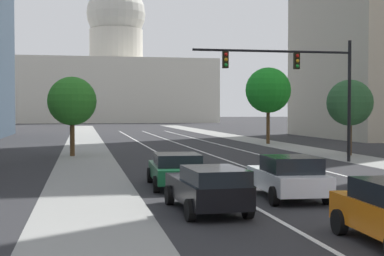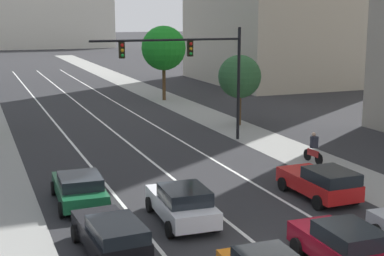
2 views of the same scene
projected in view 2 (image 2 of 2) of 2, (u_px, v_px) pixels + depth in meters
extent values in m
plane|color=#2B2B2D|center=(72.00, 99.00, 54.96)|extent=(400.00, 400.00, 0.00)
cube|color=gray|center=(172.00, 101.00, 53.46)|extent=(3.56, 130.00, 0.01)
cube|color=white|center=(61.00, 130.00, 40.07)|extent=(0.16, 90.00, 0.01)
cube|color=white|center=(108.00, 127.00, 41.28)|extent=(0.16, 90.00, 0.01)
cube|color=white|center=(152.00, 124.00, 42.49)|extent=(0.16, 90.00, 0.01)
cube|color=beige|center=(5.00, 15.00, 138.38)|extent=(48.87, 24.47, 15.78)
cube|color=black|center=(109.00, 235.00, 19.39)|extent=(1.90, 4.33, 0.66)
cube|color=black|center=(117.00, 230.00, 18.42)|extent=(1.67, 2.40, 0.45)
cylinder|color=black|center=(76.00, 234.00, 20.40)|extent=(0.25, 0.65, 0.64)
cylinder|color=black|center=(121.00, 227.00, 21.09)|extent=(0.25, 0.65, 0.64)
cylinder|color=black|center=(147.00, 256.00, 18.50)|extent=(0.25, 0.65, 0.64)
cube|color=red|center=(318.00, 183.00, 25.33)|extent=(1.87, 4.21, 0.68)
cube|color=black|center=(331.00, 176.00, 24.32)|extent=(1.71, 2.20, 0.52)
cylinder|color=black|center=(283.00, 184.00, 26.36)|extent=(0.22, 0.64, 0.64)
cylinder|color=black|center=(317.00, 180.00, 27.03)|extent=(0.22, 0.64, 0.64)
cylinder|color=black|center=(318.00, 203.00, 23.76)|extent=(0.22, 0.64, 0.64)
cylinder|color=black|center=(354.00, 198.00, 24.43)|extent=(0.22, 0.64, 0.64)
cube|color=silver|center=(181.00, 206.00, 22.39)|extent=(2.03, 4.41, 0.65)
cube|color=black|center=(185.00, 195.00, 21.88)|extent=(1.78, 2.15, 0.55)
cylinder|color=black|center=(150.00, 205.00, 23.53)|extent=(0.25, 0.65, 0.64)
cylinder|color=black|center=(191.00, 200.00, 24.11)|extent=(0.25, 0.65, 0.64)
cylinder|color=black|center=(170.00, 229.00, 20.80)|extent=(0.25, 0.65, 0.64)
cylinder|color=black|center=(216.00, 224.00, 21.38)|extent=(0.25, 0.65, 0.64)
cube|color=maroon|center=(346.00, 251.00, 18.06)|extent=(1.85, 4.57, 0.69)
cube|color=black|center=(350.00, 235.00, 17.82)|extent=(1.65, 2.11, 0.51)
cylinder|color=black|center=(297.00, 247.00, 19.25)|extent=(0.23, 0.64, 0.64)
cylinder|color=black|center=(341.00, 240.00, 19.84)|extent=(0.23, 0.64, 0.64)
cylinder|color=black|center=(377.00, 233.00, 20.52)|extent=(0.25, 0.65, 0.64)
cube|color=#14512D|center=(79.00, 190.00, 24.55)|extent=(2.05, 4.59, 0.58)
cube|color=black|center=(80.00, 181.00, 24.05)|extent=(1.81, 2.18, 0.48)
cylinder|color=black|center=(54.00, 188.00, 25.73)|extent=(0.25, 0.65, 0.64)
cylinder|color=black|center=(95.00, 184.00, 26.34)|extent=(0.25, 0.65, 0.64)
cylinder|color=black|center=(61.00, 210.00, 22.88)|extent=(0.25, 0.65, 0.64)
cylinder|color=black|center=(107.00, 205.00, 23.49)|extent=(0.25, 0.65, 0.64)
cylinder|color=black|center=(239.00, 84.00, 36.58)|extent=(0.20, 0.20, 7.29)
cylinder|color=black|center=(168.00, 40.00, 34.28)|extent=(9.63, 0.14, 0.14)
cube|color=black|center=(190.00, 49.00, 34.90)|extent=(0.32, 0.28, 0.96)
sphere|color=red|center=(191.00, 44.00, 34.71)|extent=(0.20, 0.20, 0.20)
sphere|color=orange|center=(191.00, 49.00, 34.77)|extent=(0.20, 0.20, 0.20)
sphere|color=green|center=(191.00, 54.00, 34.83)|extent=(0.20, 0.20, 0.20)
cube|color=black|center=(122.00, 50.00, 33.35)|extent=(0.32, 0.28, 0.96)
sphere|color=red|center=(122.00, 45.00, 33.15)|extent=(0.20, 0.20, 0.20)
sphere|color=orange|center=(122.00, 50.00, 33.21)|extent=(0.20, 0.20, 0.20)
sphere|color=green|center=(123.00, 55.00, 33.27)|extent=(0.20, 0.20, 0.20)
cylinder|color=black|center=(319.00, 159.00, 30.87)|extent=(0.09, 0.66, 0.66)
cylinder|color=black|center=(307.00, 155.00, 31.79)|extent=(0.09, 0.66, 0.66)
cube|color=#A51919|center=(313.00, 153.00, 31.29)|extent=(0.12, 1.00, 0.36)
cube|color=#262833|center=(314.00, 142.00, 31.12)|extent=(0.38, 0.30, 0.64)
sphere|color=tan|center=(314.00, 134.00, 31.10)|extent=(0.22, 0.22, 0.22)
cylinder|color=#51381E|center=(239.00, 108.00, 41.76)|extent=(0.32, 0.32, 2.52)
sphere|color=#2D5D32|center=(240.00, 76.00, 41.29)|extent=(3.16, 3.16, 3.16)
cylinder|color=#51381E|center=(164.00, 82.00, 53.91)|extent=(0.32, 0.32, 3.49)
sphere|color=#1C8A22|center=(164.00, 48.00, 53.27)|extent=(4.19, 4.19, 4.19)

